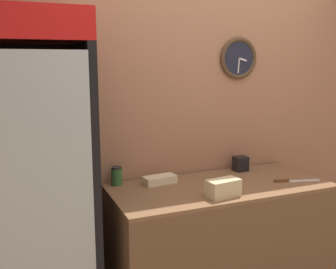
% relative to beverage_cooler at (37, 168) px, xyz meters
% --- Properties ---
extents(wall_back, '(5.20, 0.09, 2.70)m').
position_rel_beverage_cooler_xyz_m(wall_back, '(1.25, 0.31, 0.25)').
color(wall_back, '#AD7A5B').
rests_on(wall_back, ground_plane).
extents(prep_counter, '(1.61, 0.71, 0.86)m').
position_rel_beverage_cooler_xyz_m(prep_counter, '(1.25, -0.09, -0.67)').
color(prep_counter, brown).
rests_on(prep_counter, ground_plane).
extents(beverage_cooler, '(0.65, 0.61, 2.04)m').
position_rel_beverage_cooler_xyz_m(beverage_cooler, '(0.00, 0.00, 0.00)').
color(beverage_cooler, black).
rests_on(beverage_cooler, ground_plane).
extents(sandwich_stack_bottom, '(0.24, 0.15, 0.06)m').
position_rel_beverage_cooler_xyz_m(sandwich_stack_bottom, '(1.14, -0.31, -0.21)').
color(sandwich_stack_bottom, beige).
rests_on(sandwich_stack_bottom, prep_counter).
extents(sandwich_stack_middle, '(0.24, 0.15, 0.06)m').
position_rel_beverage_cooler_xyz_m(sandwich_stack_middle, '(1.14, -0.31, -0.15)').
color(sandwich_stack_middle, beige).
rests_on(sandwich_stack_middle, sandwich_stack_bottom).
extents(sandwich_flat_left, '(0.25, 0.13, 0.06)m').
position_rel_beverage_cooler_xyz_m(sandwich_flat_left, '(0.85, 0.10, -0.21)').
color(sandwich_flat_left, beige).
rests_on(sandwich_flat_left, prep_counter).
extents(chefs_knife, '(0.35, 0.12, 0.02)m').
position_rel_beverage_cooler_xyz_m(chefs_knife, '(1.78, -0.23, -0.23)').
color(chefs_knife, silver).
rests_on(chefs_knife, prep_counter).
extents(condiment_jar, '(0.08, 0.08, 0.13)m').
position_rel_beverage_cooler_xyz_m(condiment_jar, '(0.56, 0.20, -0.17)').
color(condiment_jar, '#336B38').
rests_on(condiment_jar, prep_counter).
extents(napkin_dispenser, '(0.11, 0.09, 0.12)m').
position_rel_beverage_cooler_xyz_m(napkin_dispenser, '(1.59, 0.17, -0.18)').
color(napkin_dispenser, black).
rests_on(napkin_dispenser, prep_counter).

